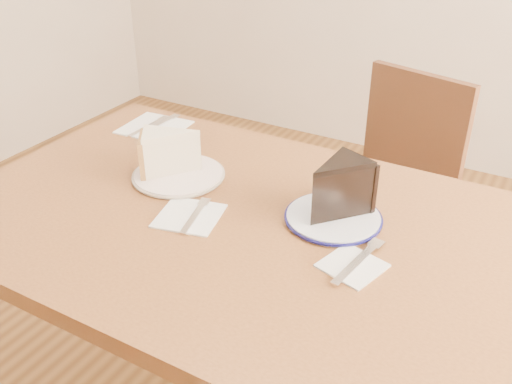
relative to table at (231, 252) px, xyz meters
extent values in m
cube|color=#542F16|center=(0.00, 0.00, 0.08)|extent=(1.20, 0.80, 0.04)
cylinder|color=#362110|center=(-0.54, 0.34, -0.30)|extent=(0.06, 0.06, 0.71)
cylinder|color=#362110|center=(0.54, 0.34, -0.30)|extent=(0.06, 0.06, 0.71)
cube|color=#381D10|center=(0.12, 0.68, -0.20)|extent=(0.51, 0.51, 0.04)
cylinder|color=#381D10|center=(0.33, 0.81, -0.44)|extent=(0.04, 0.04, 0.43)
cylinder|color=#381D10|center=(-0.01, 0.90, -0.44)|extent=(0.04, 0.04, 0.43)
cylinder|color=#381D10|center=(0.24, 0.46, -0.44)|extent=(0.04, 0.04, 0.43)
cylinder|color=#381D10|center=(-0.10, 0.55, -0.44)|extent=(0.04, 0.04, 0.43)
cube|color=#381D10|center=(0.17, 0.86, 0.00)|extent=(0.35, 0.12, 0.37)
cylinder|color=white|center=(-0.19, 0.08, 0.10)|extent=(0.21, 0.21, 0.01)
cylinder|color=white|center=(0.20, 0.09, 0.10)|extent=(0.20, 0.20, 0.01)
cube|color=white|center=(-0.07, -0.05, 0.10)|extent=(0.15, 0.15, 0.00)
cube|color=white|center=(0.29, -0.04, 0.10)|extent=(0.13, 0.13, 0.00)
cube|color=white|center=(-0.43, 0.28, 0.10)|extent=(0.18, 0.18, 0.00)
cube|color=white|center=(-0.05, -0.05, 0.10)|extent=(0.05, 0.14, 0.00)
cube|color=silver|center=(0.30, -0.03, 0.10)|extent=(0.04, 0.17, 0.00)
cube|color=silver|center=(-0.42, 0.31, 0.10)|extent=(0.02, 0.14, 0.00)
cube|color=silver|center=(-0.44, 0.27, 0.10)|extent=(0.02, 0.16, 0.00)
camera|label=1|loc=(0.56, -0.86, 0.75)|focal=40.00mm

